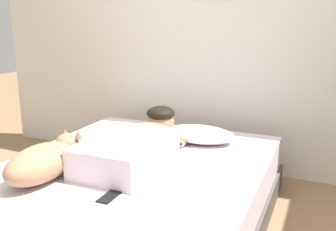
{
  "coord_description": "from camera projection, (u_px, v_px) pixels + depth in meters",
  "views": [
    {
      "loc": [
        0.99,
        -1.52,
        1.28
      ],
      "look_at": [
        0.03,
        0.69,
        0.66
      ],
      "focal_mm": 40.67,
      "sensor_mm": 36.0,
      "label": 1
    }
  ],
  "objects": [
    {
      "name": "cell_phone",
      "position": [
        109.0,
        197.0,
        1.9
      ],
      "size": [
        0.07,
        0.14,
        0.01
      ],
      "primitive_type": "cube",
      "color": "black",
      "rests_on": "bed"
    },
    {
      "name": "coffee_cup",
      "position": [
        174.0,
        143.0,
        2.61
      ],
      "size": [
        0.12,
        0.09,
        0.07
      ],
      "color": "white",
      "rests_on": "bed"
    },
    {
      "name": "bed",
      "position": [
        135.0,
        195.0,
        2.39
      ],
      "size": [
        1.57,
        1.9,
        0.41
      ],
      "color": "#4C4742",
      "rests_on": "ground"
    },
    {
      "name": "dog",
      "position": [
        44.0,
        161.0,
        2.11
      ],
      "size": [
        0.26,
        0.57,
        0.21
      ],
      "color": "#9E7A56",
      "rests_on": "bed"
    },
    {
      "name": "pillow",
      "position": [
        199.0,
        134.0,
        2.75
      ],
      "size": [
        0.52,
        0.32,
        0.11
      ],
      "primitive_type": "ellipsoid",
      "color": "silver",
      "rests_on": "bed"
    },
    {
      "name": "person_lying",
      "position": [
        137.0,
        144.0,
        2.39
      ],
      "size": [
        0.43,
        0.92,
        0.27
      ],
      "color": "silver",
      "rests_on": "bed"
    },
    {
      "name": "back_wall",
      "position": [
        209.0,
        22.0,
        3.17
      ],
      "size": [
        4.23,
        0.12,
        2.5
      ],
      "color": "silver",
      "rests_on": "ground"
    }
  ]
}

